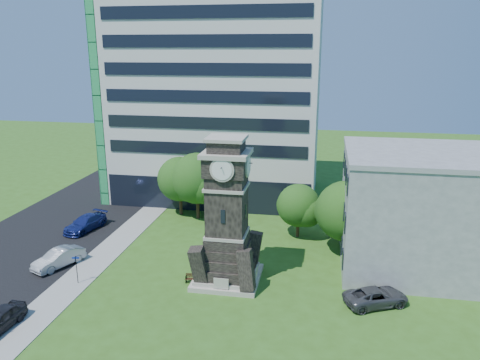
% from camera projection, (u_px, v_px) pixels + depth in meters
% --- Properties ---
extents(ground, '(160.00, 160.00, 0.00)m').
position_uv_depth(ground, '(187.00, 288.00, 38.10)').
color(ground, '#335919').
rests_on(ground, ground).
extents(sidewalk, '(3.00, 70.00, 0.06)m').
position_uv_depth(sidewalk, '(106.00, 253.00, 44.47)').
color(sidewalk, gray).
rests_on(sidewalk, ground).
extents(street, '(14.00, 80.00, 0.02)m').
position_uv_depth(street, '(25.00, 247.00, 45.95)').
color(street, black).
rests_on(street, ground).
extents(clock_tower, '(5.40, 5.40, 12.22)m').
position_uv_depth(clock_tower, '(227.00, 221.00, 38.04)').
color(clock_tower, '#B6AF9F').
rests_on(clock_tower, ground).
extents(office_tall, '(26.20, 15.11, 28.60)m').
position_uv_depth(office_tall, '(218.00, 86.00, 59.26)').
color(office_tall, silver).
rests_on(office_tall, ground).
extents(office_low, '(15.20, 12.20, 10.40)m').
position_uv_depth(office_low, '(431.00, 210.00, 40.79)').
color(office_low, '#A1A5A7').
rests_on(office_low, ground).
extents(car_street_mid, '(3.43, 5.02, 1.57)m').
position_uv_depth(car_street_mid, '(59.00, 258.00, 41.64)').
color(car_street_mid, '#96999D').
rests_on(car_street_mid, ground).
extents(car_street_north, '(3.35, 5.68, 1.54)m').
position_uv_depth(car_street_north, '(85.00, 223.00, 50.03)').
color(car_street_north, navy).
rests_on(car_street_north, ground).
extents(car_east_lot, '(5.42, 4.12, 1.37)m').
position_uv_depth(car_east_lot, '(376.00, 297.00, 35.39)').
color(car_east_lot, '#444448').
rests_on(car_east_lot, ground).
extents(park_bench, '(1.57, 0.42, 0.81)m').
position_uv_depth(park_bench, '(195.00, 278.00, 38.79)').
color(park_bench, black).
rests_on(park_bench, ground).
extents(street_sign, '(0.59, 0.06, 2.45)m').
position_uv_depth(street_sign, '(76.00, 266.00, 38.41)').
color(street_sign, black).
rests_on(street_sign, ground).
extents(tree_nw, '(5.67, 5.16, 6.88)m').
position_uv_depth(tree_nw, '(181.00, 180.00, 53.94)').
color(tree_nw, '#332114').
rests_on(tree_nw, ground).
extents(tree_nc, '(6.33, 5.76, 7.63)m').
position_uv_depth(tree_nc, '(198.00, 180.00, 52.52)').
color(tree_nc, '#332114').
rests_on(tree_nc, ground).
extents(tree_ne, '(4.85, 4.41, 5.62)m').
position_uv_depth(tree_ne, '(299.00, 207.00, 47.61)').
color(tree_ne, '#332114').
rests_on(tree_ne, ground).
extents(tree_east, '(6.18, 5.62, 7.16)m').
position_uv_depth(tree_east, '(347.00, 213.00, 43.16)').
color(tree_east, '#332114').
rests_on(tree_east, ground).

